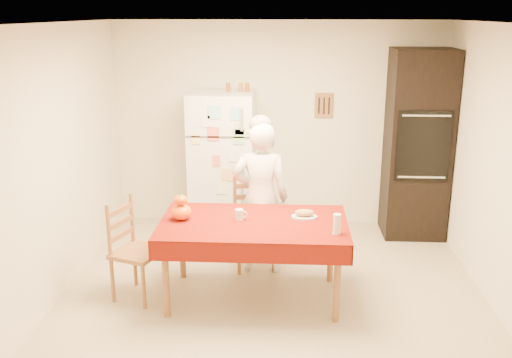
# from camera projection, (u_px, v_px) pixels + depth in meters

# --- Properties ---
(floor) EXTENTS (4.50, 4.50, 0.00)m
(floor) POSITION_uv_depth(u_px,v_px,m) (272.00, 308.00, 5.19)
(floor) COLOR tan
(floor) RESTS_ON ground
(room_shell) EXTENTS (4.02, 4.52, 2.51)m
(room_shell) POSITION_uv_depth(u_px,v_px,m) (273.00, 133.00, 4.73)
(room_shell) COLOR beige
(room_shell) RESTS_ON ground
(refrigerator) EXTENTS (0.75, 0.74, 1.70)m
(refrigerator) POSITION_uv_depth(u_px,v_px,m) (223.00, 164.00, 6.79)
(refrigerator) COLOR white
(refrigerator) RESTS_ON floor
(oven_cabinet) EXTENTS (0.70, 0.62, 2.20)m
(oven_cabinet) POSITION_uv_depth(u_px,v_px,m) (417.00, 145.00, 6.64)
(oven_cabinet) COLOR black
(oven_cabinet) RESTS_ON floor
(dining_table) EXTENTS (1.70, 1.00, 0.76)m
(dining_table) POSITION_uv_depth(u_px,v_px,m) (254.00, 229.00, 5.18)
(dining_table) COLOR brown
(dining_table) RESTS_ON floor
(chair_far) EXTENTS (0.49, 0.48, 0.95)m
(chair_far) POSITION_uv_depth(u_px,v_px,m) (253.00, 219.00, 5.96)
(chair_far) COLOR brown
(chair_far) RESTS_ON floor
(chair_left) EXTENTS (0.52, 0.53, 0.95)m
(chair_left) POSITION_uv_depth(u_px,v_px,m) (132.00, 246.00, 5.28)
(chair_left) COLOR brown
(chair_left) RESTS_ON floor
(seated_woman) EXTENTS (0.57, 0.38, 1.57)m
(seated_woman) POSITION_uv_depth(u_px,v_px,m) (260.00, 198.00, 5.74)
(seated_woman) COLOR white
(seated_woman) RESTS_ON floor
(coffee_mug) EXTENTS (0.08, 0.08, 0.10)m
(coffee_mug) POSITION_uv_depth(u_px,v_px,m) (239.00, 215.00, 5.20)
(coffee_mug) COLOR silver
(coffee_mug) RESTS_ON dining_table
(pumpkin_lower) EXTENTS (0.19, 0.19, 0.14)m
(pumpkin_lower) POSITION_uv_depth(u_px,v_px,m) (181.00, 212.00, 5.20)
(pumpkin_lower) COLOR #E33A05
(pumpkin_lower) RESTS_ON dining_table
(pumpkin_upper) EXTENTS (0.12, 0.12, 0.09)m
(pumpkin_upper) POSITION_uv_depth(u_px,v_px,m) (181.00, 200.00, 5.16)
(pumpkin_upper) COLOR #EE3705
(pumpkin_upper) RESTS_ON pumpkin_lower
(wine_glass) EXTENTS (0.07, 0.07, 0.18)m
(wine_glass) POSITION_uv_depth(u_px,v_px,m) (337.00, 224.00, 4.86)
(wine_glass) COLOR silver
(wine_glass) RESTS_ON dining_table
(bread_plate) EXTENTS (0.24, 0.24, 0.02)m
(bread_plate) POSITION_uv_depth(u_px,v_px,m) (304.00, 217.00, 5.26)
(bread_plate) COLOR silver
(bread_plate) RESTS_ON dining_table
(bread_loaf) EXTENTS (0.18, 0.10, 0.06)m
(bread_loaf) POSITION_uv_depth(u_px,v_px,m) (304.00, 213.00, 5.25)
(bread_loaf) COLOR #A78652
(bread_loaf) RESTS_ON bread_plate
(spice_jar_left) EXTENTS (0.05, 0.05, 0.10)m
(spice_jar_left) POSITION_uv_depth(u_px,v_px,m) (228.00, 87.00, 6.58)
(spice_jar_left) COLOR brown
(spice_jar_left) RESTS_ON refrigerator
(spice_jar_mid) EXTENTS (0.05, 0.05, 0.10)m
(spice_jar_mid) POSITION_uv_depth(u_px,v_px,m) (241.00, 87.00, 6.57)
(spice_jar_mid) COLOR #98611B
(spice_jar_mid) RESTS_ON refrigerator
(spice_jar_right) EXTENTS (0.05, 0.05, 0.10)m
(spice_jar_right) POSITION_uv_depth(u_px,v_px,m) (247.00, 87.00, 6.56)
(spice_jar_right) COLOR brown
(spice_jar_right) RESTS_ON refrigerator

